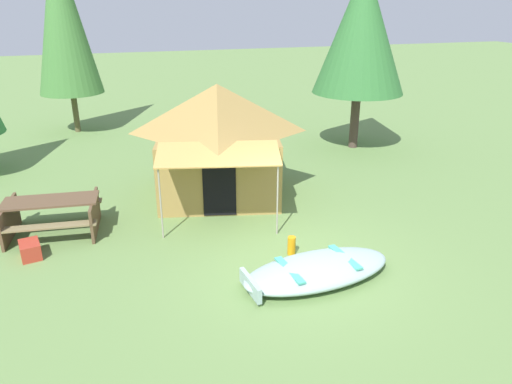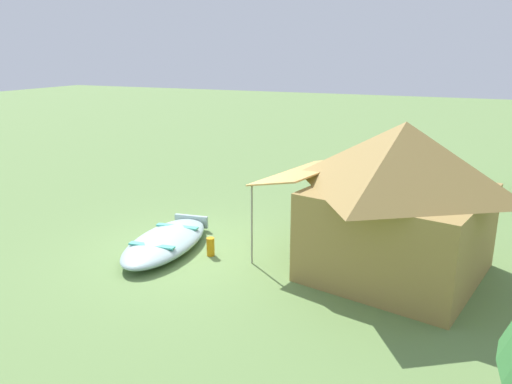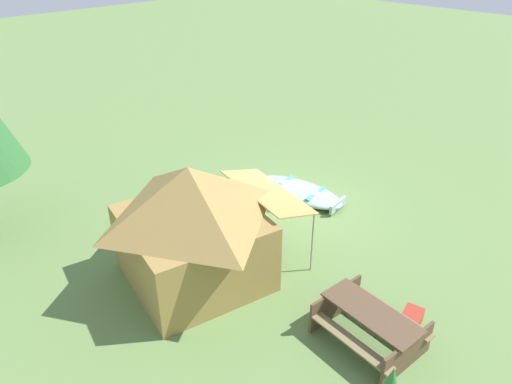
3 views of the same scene
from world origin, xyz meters
name	(u,v)px [view 3 (image 3 of 3)]	position (x,y,z in m)	size (l,w,h in m)	color
ground_plane	(290,207)	(0.00, 0.00, 0.00)	(80.00, 80.00, 0.00)	#648648
beached_rowboat	(300,192)	(0.17, -0.63, 0.19)	(3.01, 1.59, 0.36)	#99B4B3
canvas_cabin_tent	(192,223)	(-0.59, 3.92, 1.48)	(3.73, 4.56, 2.85)	olive
picnic_table	(370,323)	(-4.54, 2.76, 0.49)	(2.07, 1.63, 0.78)	brown
cooler_box	(412,319)	(-4.91, 1.74, 0.16)	(0.51, 0.36, 0.32)	#AE3424
fuel_can	(280,205)	(0.06, 0.37, 0.19)	(0.16, 0.16, 0.38)	orange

